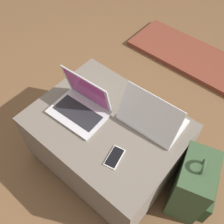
{
  "coord_description": "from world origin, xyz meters",
  "views": [
    {
      "loc": [
        0.6,
        -0.66,
        1.76
      ],
      "look_at": [
        0.01,
        0.03,
        0.55
      ],
      "focal_mm": 42.0,
      "sensor_mm": 36.0,
      "label": 1
    }
  ],
  "objects_px": {
    "laptop_far": "(151,118)",
    "cell_phone": "(114,157)",
    "laptop_near": "(81,105)",
    "backpack": "(193,187)"
  },
  "relations": [
    {
      "from": "laptop_near",
      "to": "cell_phone",
      "type": "height_order",
      "value": "laptop_near"
    },
    {
      "from": "laptop_near",
      "to": "cell_phone",
      "type": "relative_size",
      "value": 2.41
    },
    {
      "from": "laptop_far",
      "to": "backpack",
      "type": "relative_size",
      "value": 0.69
    },
    {
      "from": "laptop_far",
      "to": "cell_phone",
      "type": "distance_m",
      "value": 0.32
    },
    {
      "from": "laptop_near",
      "to": "backpack",
      "type": "distance_m",
      "value": 0.83
    },
    {
      "from": "cell_phone",
      "to": "backpack",
      "type": "distance_m",
      "value": 0.54
    },
    {
      "from": "laptop_near",
      "to": "cell_phone",
      "type": "bearing_deg",
      "value": -21.12
    },
    {
      "from": "laptop_near",
      "to": "cell_phone",
      "type": "xyz_separation_m",
      "value": [
        0.36,
        -0.12,
        -0.05
      ]
    },
    {
      "from": "laptop_far",
      "to": "cell_phone",
      "type": "height_order",
      "value": "laptop_far"
    },
    {
      "from": "laptop_near",
      "to": "laptop_far",
      "type": "bearing_deg",
      "value": 24.52
    }
  ]
}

